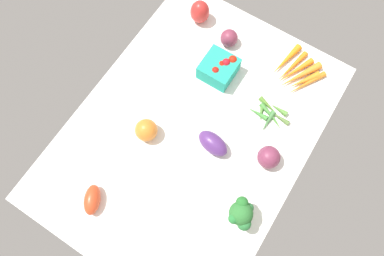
% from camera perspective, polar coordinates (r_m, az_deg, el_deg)
% --- Properties ---
extents(tablecloth, '(1.04, 0.76, 0.02)m').
position_cam_1_polar(tablecloth, '(1.22, 0.00, -0.47)').
color(tablecloth, white).
rests_on(tablecloth, ground).
extents(eggplant, '(0.08, 0.12, 0.06)m').
position_cam_1_polar(eggplant, '(1.17, 3.39, -2.49)').
color(eggplant, '#562E73').
rests_on(eggplant, tablecloth).
extents(okra_pile, '(0.12, 0.15, 0.02)m').
position_cam_1_polar(okra_pile, '(1.25, 12.40, 2.21)').
color(okra_pile, '#558C38').
rests_on(okra_pile, tablecloth).
extents(berry_basket, '(0.12, 0.12, 0.08)m').
position_cam_1_polar(berry_basket, '(1.27, 4.39, 9.58)').
color(berry_basket, teal).
rests_on(berry_basket, tablecloth).
extents(bell_pepper_red, '(0.08, 0.08, 0.09)m').
position_cam_1_polar(bell_pepper_red, '(1.39, 1.27, 18.20)').
color(bell_pepper_red, red).
rests_on(bell_pepper_red, tablecloth).
extents(red_onion_center, '(0.06, 0.06, 0.06)m').
position_cam_1_polar(red_onion_center, '(1.35, 5.99, 14.21)').
color(red_onion_center, brown).
rests_on(red_onion_center, tablecloth).
extents(broccoli_head, '(0.09, 0.08, 0.12)m').
position_cam_1_polar(broccoli_head, '(1.09, 7.93, -13.54)').
color(broccoli_head, '#9BC779').
rests_on(broccoli_head, tablecloth).
extents(red_onion_near_basket, '(0.07, 0.07, 0.07)m').
position_cam_1_polar(red_onion_near_basket, '(1.17, 12.26, -4.62)').
color(red_onion_near_basket, '#79314C').
rests_on(red_onion_near_basket, tablecloth).
extents(carrot_bunch, '(0.20, 0.18, 0.03)m').
position_cam_1_polar(carrot_bunch, '(1.34, 16.52, 8.56)').
color(carrot_bunch, orange).
rests_on(carrot_bunch, tablecloth).
extents(heirloom_tomato_orange, '(0.08, 0.08, 0.08)m').
position_cam_1_polar(heirloom_tomato_orange, '(1.18, -7.38, -0.33)').
color(heirloom_tomato_orange, orange).
rests_on(heirloom_tomato_orange, tablecloth).
extents(roma_tomato, '(0.11, 0.09, 0.05)m').
position_cam_1_polar(roma_tomato, '(1.17, -15.78, -11.05)').
color(roma_tomato, '#D14221').
rests_on(roma_tomato, tablecloth).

